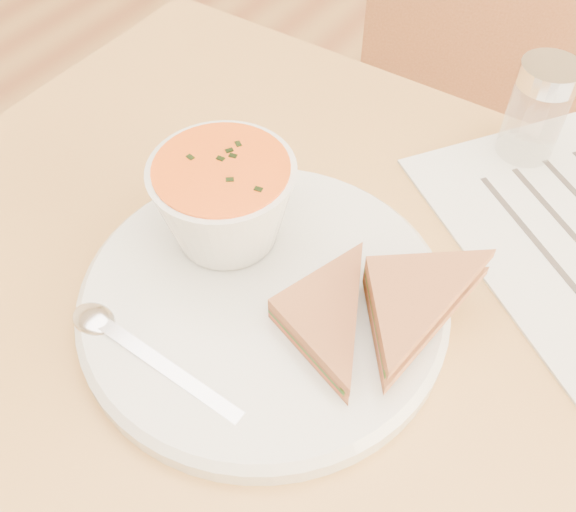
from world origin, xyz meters
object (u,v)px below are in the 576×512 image
Objects in this scene: plate at (264,300)px; soup_bowl at (225,206)px; condiment_shaker at (537,112)px; chair_far at (459,198)px.

soup_bowl is at bearing 151.62° from plate.
condiment_shaker is (0.16, 0.26, -0.01)m from soup_bowl.
soup_bowl is (-0.06, 0.03, 0.05)m from plate.
soup_bowl is 0.31m from condiment_shaker.
soup_bowl is 1.15× the size of condiment_shaker.
soup_bowl is (-0.07, -0.48, 0.35)m from chair_far.
condiment_shaker is at bearing 95.89° from chair_far.
condiment_shaker reaches higher than plate.
plate is (-0.01, -0.51, 0.30)m from chair_far.
soup_bowl reaches higher than plate.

